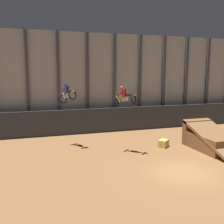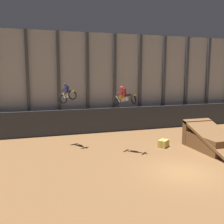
{
  "view_description": "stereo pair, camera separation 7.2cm",
  "coord_description": "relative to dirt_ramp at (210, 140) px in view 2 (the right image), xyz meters",
  "views": [
    {
      "loc": [
        -8.41,
        -12.42,
        5.65
      ],
      "look_at": [
        -2.22,
        6.55,
        2.69
      ],
      "focal_mm": 42.0,
      "sensor_mm": 36.0,
      "label": 1
    },
    {
      "loc": [
        -8.34,
        -12.45,
        5.65
      ],
      "look_at": [
        -2.22,
        6.55,
        2.69
      ],
      "focal_mm": 42.0,
      "sensor_mm": 36.0,
      "label": 2
    }
  ],
  "objects": [
    {
      "name": "hay_bale_trackside",
      "position": [
        -3.02,
        1.58,
        -0.42
      ],
      "size": [
        1.08,
        1.04,
        0.57
      ],
      "rotation": [
        0.0,
        0.0,
        0.69
      ],
      "color": "#CCB751",
      "rests_on": "ground_plane"
    },
    {
      "name": "ground_plane",
      "position": [
        -4.49,
        -3.43,
        -0.7
      ],
      "size": [
        60.0,
        60.0,
        0.0
      ],
      "primitive_type": "plane",
      "color": "brown"
    },
    {
      "name": "rider_bike_left_air",
      "position": [
        -9.98,
        4.03,
        3.38
      ],
      "size": [
        1.33,
        1.81,
        1.62
      ],
      "rotation": [
        -0.29,
        0.0,
        0.41
      ],
      "color": "black"
    },
    {
      "name": "rider_bike_right_air",
      "position": [
        -6.42,
        1.22,
        3.25
      ],
      "size": [
        1.64,
        1.7,
        1.59
      ],
      "rotation": [
        -0.23,
        0.0,
        0.73
      ],
      "color": "black"
    },
    {
      "name": "dirt_ramp",
      "position": [
        0.0,
        0.0,
        0.0
      ],
      "size": [
        2.41,
        5.66,
        2.12
      ],
      "color": "brown",
      "rests_on": "ground_plane"
    },
    {
      "name": "arena_back_wall",
      "position": [
        -4.49,
        9.29,
        4.06
      ],
      "size": [
        32.0,
        0.4,
        9.52
      ],
      "color": "#A3A8B2",
      "rests_on": "ground_plane"
    },
    {
      "name": "lower_barrier",
      "position": [
        -4.49,
        7.9,
        0.46
      ],
      "size": [
        31.36,
        0.2,
        2.33
      ],
      "color": "#2D333D",
      "rests_on": "ground_plane"
    }
  ]
}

